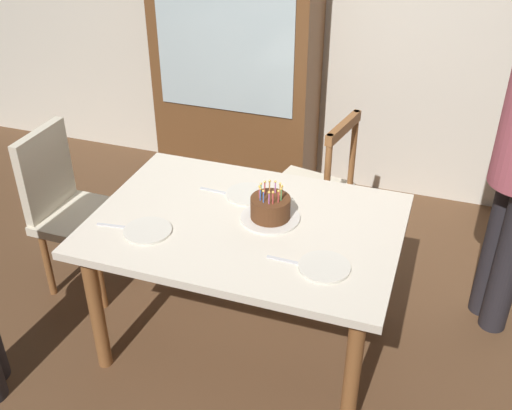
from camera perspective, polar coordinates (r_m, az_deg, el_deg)
ground at (r=3.30m, az=-0.84°, el=-12.33°), size 6.40×6.40×0.00m
back_wall at (r=4.27m, az=7.84°, el=18.10°), size 6.40×0.10×2.60m
dining_table at (r=2.88m, az=-0.94°, el=-3.06°), size 1.43×1.00×0.74m
birthday_cake at (r=2.82m, az=1.36°, el=-0.42°), size 0.28×0.28×0.18m
plate_near_celebrant at (r=2.80m, az=-10.14°, el=-2.39°), size 0.22×0.22×0.01m
plate_far_side at (r=3.03m, az=-0.79°, el=1.02°), size 0.22×0.22×0.01m
plate_near_guest at (r=2.55m, az=6.44°, el=-5.79°), size 0.22×0.22×0.01m
fork_near_celebrant at (r=2.86m, az=-13.07°, el=-1.95°), size 0.18×0.04×0.01m
fork_far_side at (r=3.06m, az=-3.73°, el=1.29°), size 0.18×0.03×0.01m
fork_near_guest at (r=2.58m, az=2.93°, el=-5.27°), size 0.18×0.02×0.01m
chair_spindle_back at (r=3.61m, az=5.22°, el=1.17°), size 0.52×0.52×0.95m
chair_upholstered at (r=3.52m, az=-17.25°, el=0.20°), size 0.45×0.45×0.95m
china_cabinet at (r=4.26m, az=-1.83°, el=13.47°), size 1.10×0.45×1.90m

